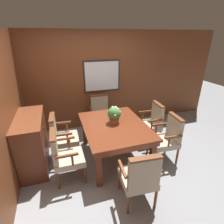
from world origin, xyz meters
The scene contains 12 objects.
ground_plane centered at (0.00, 0.00, 0.00)m, with size 14.00×14.00×0.00m, color gray.
wall_back centered at (0.00, 1.75, 1.23)m, with size 7.20×0.08×2.45m.
wall_left centered at (-1.65, 0.00, 1.23)m, with size 0.06×7.20×2.45m.
dining_table centered at (0.13, 0.24, 0.65)m, with size 1.18×1.52×0.74m.
chair_head_near centered at (0.12, -0.91, 0.50)m, with size 0.56×0.54×0.93m.
chair_left_near centered at (-0.86, -0.08, 0.50)m, with size 0.50×0.53×0.93m.
chair_right_far centered at (1.13, 0.55, 0.50)m, with size 0.53×0.55×0.93m.
chair_left_far centered at (-0.87, 0.57, 0.50)m, with size 0.52×0.55×0.93m.
chair_right_near centered at (1.10, -0.12, 0.50)m, with size 0.53×0.56×0.93m.
chair_head_far centered at (0.15, 1.42, 0.50)m, with size 0.56×0.54×0.93m.
potted_plant centered at (0.15, 0.32, 0.91)m, with size 0.27×0.27×0.33m.
sideboard_cabinet centered at (-1.38, 0.48, 0.50)m, with size 0.47×1.14×1.00m.
Camera 1 is at (-0.84, -2.57, 2.31)m, focal length 28.00 mm.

